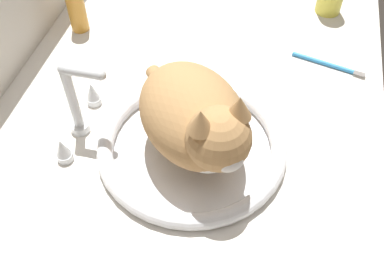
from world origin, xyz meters
The scene contains 6 objects.
countertop centered at (0.00, 0.00, 1.50)cm, with size 121.07×82.88×3.00cm, color silver.
sink_basin centered at (-4.43, -3.15, 4.42)cm, with size 37.57×37.57×3.17cm.
faucet centered at (-4.43, 19.91, 9.98)cm, with size 19.05×10.14×17.81cm.
cat centered at (-6.13, -4.50, 14.18)cm, with size 32.31×29.99×19.40cm.
amber_bottle centered at (27.88, 33.73, 9.43)cm, with size 4.51×4.51×13.58cm.
toothbrush centered at (27.38, -29.23, 3.62)cm, with size 5.29×17.16×1.70cm.
Camera 1 is at (-58.60, -15.67, 73.70)cm, focal length 41.90 mm.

